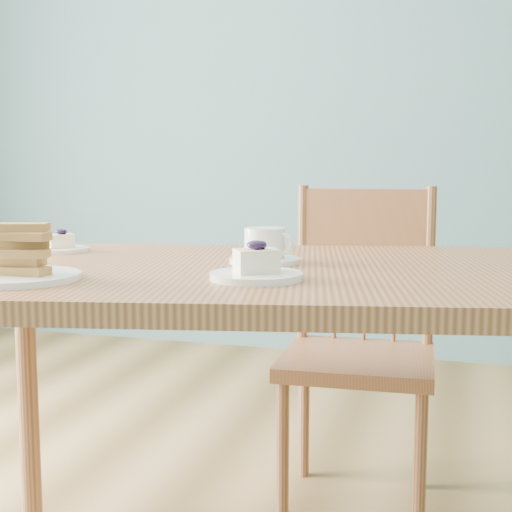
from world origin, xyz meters
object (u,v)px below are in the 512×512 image
dining_table (264,303)px  cheesecake_plate_near (256,270)px  coffee_cup (265,248)px  biscotti_plate (18,262)px  dining_chair (359,344)px  cheesecake_plate_far (61,246)px

dining_table → cheesecake_plate_near: (0.04, -0.18, 0.10)m
dining_table → cheesecake_plate_near: size_ratio=9.25×
coffee_cup → cheesecake_plate_near: bearing=-67.2°
biscotti_plate → dining_table: bearing=38.3°
coffee_cup → dining_chair: bearing=88.1°
dining_chair → cheesecake_plate_far: dining_chair is taller
cheesecake_plate_near → coffee_cup: 0.24m
dining_table → biscotti_plate: biscotti_plate is taller
dining_table → cheesecake_plate_near: 0.21m
dining_table → biscotti_plate: 0.52m
dining_table → coffee_cup: size_ratio=10.47×
cheesecake_plate_far → dining_table: bearing=-11.8°
cheesecake_plate_far → coffee_cup: coffee_cup is taller
cheesecake_plate_far → coffee_cup: bearing=-6.4°
cheesecake_plate_far → coffee_cup: (0.56, -0.06, 0.02)m
dining_table → dining_chair: dining_chair is taller
dining_chair → cheesecake_plate_near: dining_chair is taller
dining_chair → coffee_cup: size_ratio=6.10×
cheesecake_plate_near → cheesecake_plate_far: bearing=153.9°
dining_chair → cheesecake_plate_far: (-0.70, -0.52, 0.33)m
dining_table → dining_chair: (0.12, 0.64, -0.24)m
cheesecake_plate_near → cheesecake_plate_far: cheesecake_plate_near is taller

